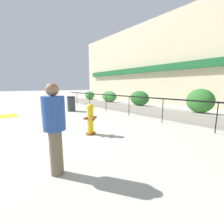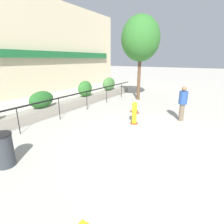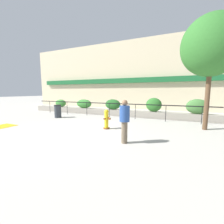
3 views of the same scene
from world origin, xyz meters
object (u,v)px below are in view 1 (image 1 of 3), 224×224
at_px(hedge_bush_1, 109,96).
at_px(fire_hydrant, 90,119).
at_px(pedestrian, 54,124).
at_px(hedge_bush_2, 139,98).
at_px(hedge_bush_3, 200,101).
at_px(hedge_bush_0, 90,95).
at_px(trash_bin, 71,104).

distance_m(hedge_bush_1, fire_hydrant, 6.56).
xyz_separation_m(hedge_bush_1, fire_hydrant, (4.67, -4.59, -0.36)).
bearing_deg(pedestrian, hedge_bush_2, 117.65).
height_order(hedge_bush_1, pedestrian, pedestrian).
distance_m(hedge_bush_3, fire_hydrant, 4.96).
distance_m(hedge_bush_1, hedge_bush_2, 3.01).
bearing_deg(pedestrian, fire_hydrant, 133.22).
xyz_separation_m(hedge_bush_0, hedge_bush_1, (2.88, 0.00, 0.04)).
bearing_deg(fire_hydrant, hedge_bush_2, 109.88).
distance_m(hedge_bush_0, pedestrian, 11.23).
bearing_deg(trash_bin, hedge_bush_3, 22.84).
bearing_deg(hedge_bush_1, hedge_bush_0, 180.00).
bearing_deg(hedge_bush_0, fire_hydrant, -31.32).
distance_m(hedge_bush_0, hedge_bush_2, 5.89).
bearing_deg(trash_bin, pedestrian, -26.91).
xyz_separation_m(hedge_bush_3, fire_hydrant, (-1.81, -4.59, -0.49)).
relative_size(hedge_bush_3, trash_bin, 1.18).
bearing_deg(hedge_bush_3, hedge_bush_2, 180.00).
bearing_deg(hedge_bush_2, pedestrian, -62.35).
bearing_deg(hedge_bush_2, hedge_bush_1, 180.00).
bearing_deg(hedge_bush_1, hedge_bush_2, 0.00).
distance_m(fire_hydrant, trash_bin, 5.40).
relative_size(hedge_bush_0, trash_bin, 1.23).
relative_size(fire_hydrant, pedestrian, 0.62).
bearing_deg(hedge_bush_3, pedestrian, -91.15).
bearing_deg(fire_hydrant, hedge_bush_1, 135.45).
distance_m(pedestrian, trash_bin, 7.66).
xyz_separation_m(hedge_bush_1, trash_bin, (-0.47, -2.93, -0.40)).
height_order(pedestrian, trash_bin, pedestrian).
height_order(hedge_bush_1, hedge_bush_2, hedge_bush_2).
bearing_deg(hedge_bush_0, hedge_bush_3, 0.00).
relative_size(hedge_bush_2, fire_hydrant, 1.30).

